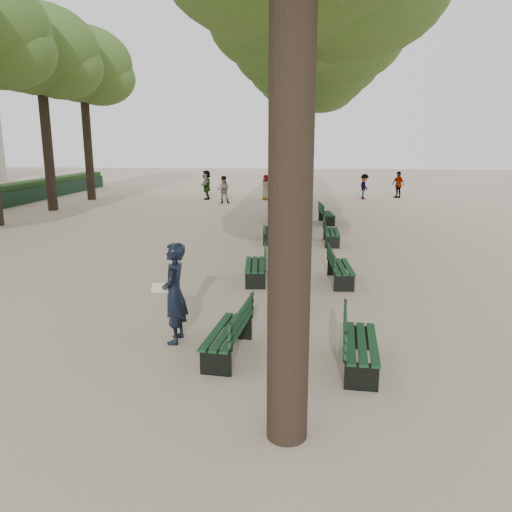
# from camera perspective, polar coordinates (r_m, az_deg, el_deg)

# --- Properties ---
(ground) EXTENTS (120.00, 120.00, 0.00)m
(ground) POSITION_cam_1_polar(r_m,az_deg,el_deg) (8.75, -6.02, -12.09)
(ground) COLOR tan
(ground) RESTS_ON ground
(tree_central_2) EXTENTS (6.00, 6.00, 9.95)m
(tree_central_2) POSITION_cam_1_polar(r_m,az_deg,el_deg) (16.23, 5.55, 27.09)
(tree_central_2) COLOR #33261C
(tree_central_2) RESTS_ON ground
(tree_central_3) EXTENTS (6.00, 6.00, 9.95)m
(tree_central_3) POSITION_cam_1_polar(r_m,az_deg,el_deg) (21.11, 5.63, 23.79)
(tree_central_3) COLOR #33261C
(tree_central_3) RESTS_ON ground
(tree_central_4) EXTENTS (6.00, 6.00, 9.95)m
(tree_central_4) POSITION_cam_1_polar(r_m,az_deg,el_deg) (26.04, 5.69, 21.74)
(tree_central_4) COLOR #33261C
(tree_central_4) RESTS_ON ground
(tree_central_5) EXTENTS (6.00, 6.00, 9.95)m
(tree_central_5) POSITION_cam_1_polar(r_m,az_deg,el_deg) (30.99, 5.72, 20.34)
(tree_central_5) COLOR #33261C
(tree_central_5) RESTS_ON ground
(tree_far_4) EXTENTS (6.00, 6.00, 10.45)m
(tree_far_4) POSITION_cam_1_polar(r_m,az_deg,el_deg) (29.49, -23.59, 20.72)
(tree_far_4) COLOR #33261C
(tree_far_4) RESTS_ON ground
(tree_far_5) EXTENTS (6.00, 6.00, 10.45)m
(tree_far_5) POSITION_cam_1_polar(r_m,az_deg,el_deg) (33.94, -19.28, 19.91)
(tree_far_5) COLOR #33261C
(tree_far_5) RESTS_ON ground
(bench_left_0) EXTENTS (0.75, 1.85, 0.92)m
(bench_left_0) POSITION_cam_1_polar(r_m,az_deg,el_deg) (8.89, -3.25, -9.67)
(bench_left_0) COLOR black
(bench_left_0) RESTS_ON ground
(bench_left_1) EXTENTS (0.73, 1.84, 0.92)m
(bench_left_1) POSITION_cam_1_polar(r_m,az_deg,el_deg) (13.44, -0.06, -1.73)
(bench_left_1) COLOR black
(bench_left_1) RESTS_ON ground
(bench_left_2) EXTENTS (0.71, 1.84, 0.92)m
(bench_left_2) POSITION_cam_1_polar(r_m,az_deg,el_deg) (18.66, 1.61, 2.47)
(bench_left_2) COLOR black
(bench_left_2) RESTS_ON ground
(bench_left_3) EXTENTS (0.66, 1.83, 0.92)m
(bench_left_3) POSITION_cam_1_polar(r_m,az_deg,el_deg) (23.64, 2.51, 4.72)
(bench_left_3) COLOR black
(bench_left_3) RESTS_ON ground
(bench_right_0) EXTENTS (0.70, 1.84, 0.92)m
(bench_right_0) POSITION_cam_1_polar(r_m,az_deg,el_deg) (8.60, 11.83, -10.77)
(bench_right_0) COLOR black
(bench_right_0) RESTS_ON ground
(bench_right_1) EXTENTS (0.68, 1.83, 0.92)m
(bench_right_1) POSITION_cam_1_polar(r_m,az_deg,el_deg) (13.43, 9.63, -1.94)
(bench_right_1) COLOR black
(bench_right_1) RESTS_ON ground
(bench_right_2) EXTENTS (0.58, 1.80, 0.92)m
(bench_right_2) POSITION_cam_1_polar(r_m,az_deg,el_deg) (18.43, 8.61, 2.19)
(bench_right_2) COLOR black
(bench_right_2) RESTS_ON ground
(bench_right_3) EXTENTS (0.76, 1.85, 0.92)m
(bench_right_3) POSITION_cam_1_polar(r_m,az_deg,el_deg) (23.04, 8.08, 4.38)
(bench_right_3) COLOR black
(bench_right_3) RESTS_ON ground
(man_with_map) EXTENTS (0.63, 0.77, 1.90)m
(man_with_map) POSITION_cam_1_polar(r_m,az_deg,el_deg) (9.37, -9.31, -4.22)
(man_with_map) COLOR black
(man_with_map) RESTS_ON ground
(pedestrian_a) EXTENTS (0.83, 0.41, 1.64)m
(pedestrian_a) POSITION_cam_1_polar(r_m,az_deg,el_deg) (30.23, -3.76, 7.58)
(pedestrian_a) COLOR #262628
(pedestrian_a) RESTS_ON ground
(pedestrian_e) EXTENTS (0.51, 1.74, 1.85)m
(pedestrian_e) POSITION_cam_1_polar(r_m,az_deg,el_deg) (32.34, -5.68, 8.09)
(pedestrian_e) COLOR #262628
(pedestrian_e) RESTS_ON ground
(pedestrian_c) EXTENTS (0.86, 1.04, 1.74)m
(pedestrian_c) POSITION_cam_1_polar(r_m,az_deg,el_deg) (34.36, 15.93, 7.85)
(pedestrian_c) COLOR #262628
(pedestrian_c) RESTS_ON ground
(pedestrian_d) EXTENTS (0.59, 0.84, 1.58)m
(pedestrian_d) POSITION_cam_1_polar(r_m,az_deg,el_deg) (32.07, 1.15, 7.87)
(pedestrian_d) COLOR #262628
(pedestrian_d) RESTS_ON ground
(pedestrian_b) EXTENTS (0.69, 1.09, 1.62)m
(pedestrian_b) POSITION_cam_1_polar(r_m,az_deg,el_deg) (32.99, 12.28, 7.75)
(pedestrian_b) COLOR #262628
(pedestrian_b) RESTS_ON ground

